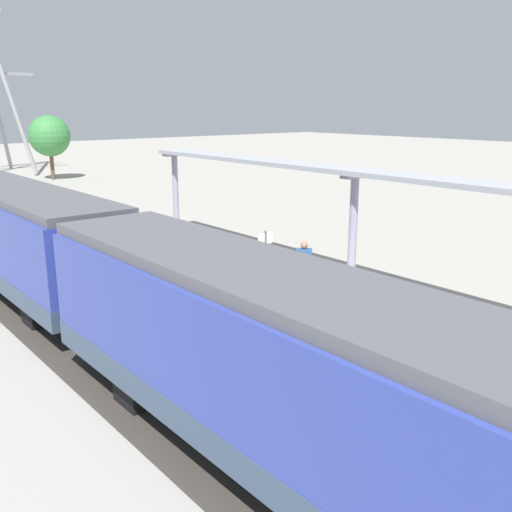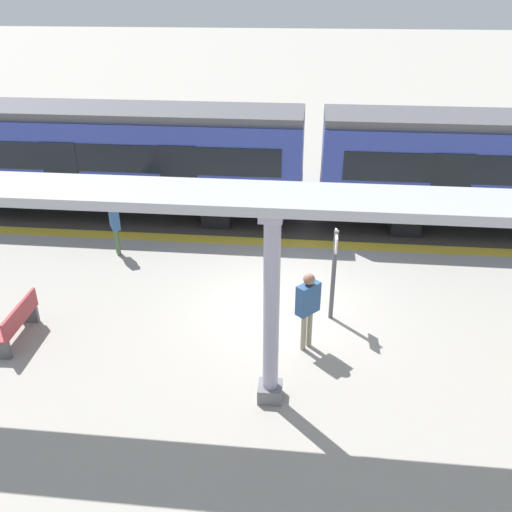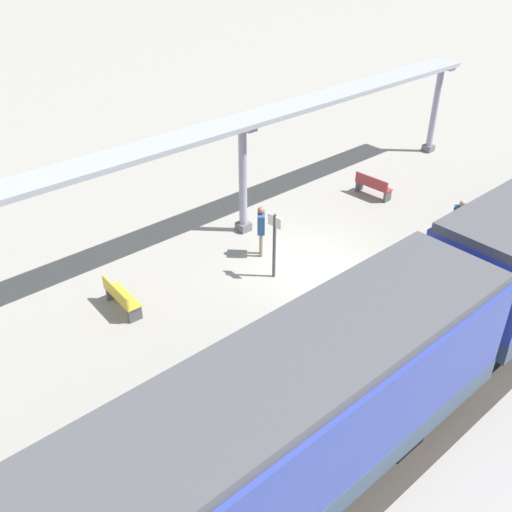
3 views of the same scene
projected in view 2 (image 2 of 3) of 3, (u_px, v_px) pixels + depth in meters
name	position (u px, v px, depth m)	size (l,w,h in m)	color
ground_plane	(283.00, 305.00, 12.86)	(176.00, 176.00, 0.00)	#9D988F
tactile_edge_strip	(290.00, 243.00, 15.91)	(0.53, 28.29, 0.01)	gold
trackbed	(293.00, 219.00, 17.56)	(3.20, 40.29, 0.01)	#38332D
train_near_carriage	(78.00, 158.00, 17.38)	(2.65, 14.56, 3.48)	#30409C
canopy_pillar_second	(271.00, 309.00, 9.09)	(1.10, 0.44, 3.88)	slate
canopy_beam	(267.00, 198.00, 8.19)	(1.20, 23.06, 0.16)	#A8AAB2
bench_mid_platform	(17.00, 322.00, 11.43)	(1.52, 0.51, 0.86)	#9B3135
platform_info_sign	(334.00, 267.00, 11.78)	(0.56, 0.10, 2.20)	#4C4C51
passenger_waiting_near_edge	(114.00, 221.00, 14.80)	(0.52, 0.43, 1.66)	#46613F
passenger_by_the_benches	(308.00, 303.00, 10.86)	(0.53, 0.52, 1.77)	gray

